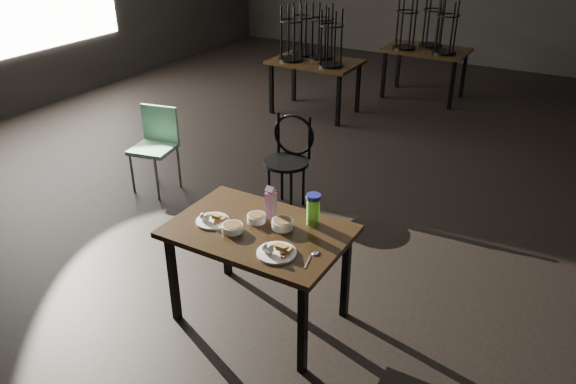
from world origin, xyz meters
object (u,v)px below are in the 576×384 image
Objects in this scene: bentwood_chair at (289,154)px; school_chair at (156,141)px; juice_carton at (271,203)px; water_bottle at (313,209)px; main_table at (259,239)px.

bentwood_chair reaches higher than school_chair.
juice_carton is 0.30m from water_bottle.
bentwood_chair is at bearing 112.91° from main_table.
main_table is at bearing -74.11° from bentwood_chair.
juice_carton reaches higher than bentwood_chair.
bentwood_chair reaches higher than main_table.
water_bottle reaches higher than school_chair.
water_bottle is at bearing -34.42° from school_chair.
main_table is at bearing -42.55° from school_chair.
school_chair is at bearing -172.66° from bentwood_chair.
water_bottle reaches higher than bentwood_chair.
main_table is at bearing -87.11° from juice_carton.
main_table is 1.31× the size of bentwood_chair.
juice_carton is 0.28× the size of school_chair.
school_chair is at bearing 156.93° from water_bottle.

